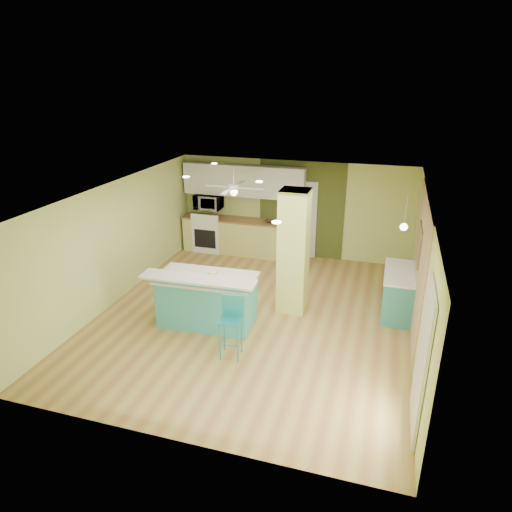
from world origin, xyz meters
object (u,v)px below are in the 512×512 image
Objects in this scene: fruit_bowl at (270,221)px; bar_stool at (231,317)px; peninsula at (207,299)px; canister at (212,276)px; side_counter at (398,292)px.

bar_stool is at bearing -82.82° from fruit_bowl.
canister is (0.17, -0.07, 0.54)m from peninsula.
canister is at bearing 123.43° from bar_stool.
side_counter is 3.72m from canister.
side_counter is at bearing -34.27° from fruit_bowl.
fruit_bowl is at bearing 88.98° from canister.
side_counter is 3.97m from fruit_bowl.
fruit_bowl is 1.58× the size of canister.
fruit_bowl is (-0.58, 4.56, 0.24)m from bar_stool.
side_counter is at bearing 25.34° from canister.
peninsula is 1.95× the size of bar_stool.
side_counter is 5.33× the size of fruit_bowl.
peninsula reaches higher than fruit_bowl.
peninsula is 0.57m from canister.
fruit_bowl is at bearing 91.02° from bar_stool.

